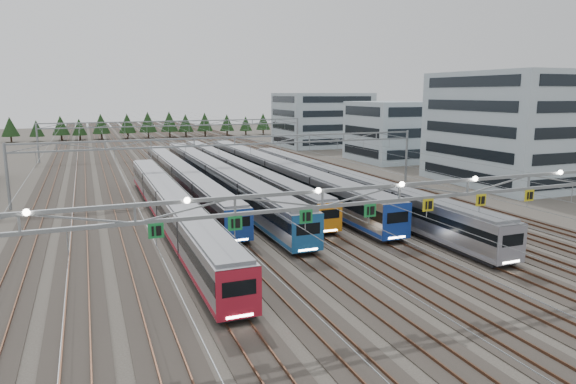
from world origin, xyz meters
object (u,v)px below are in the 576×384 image
object	(u,v)px
train_e	(275,172)
depot_bldg_south	(514,128)
train_c	(216,176)
train_f	(338,184)
train_a	(170,206)
depot_bldg_north	(322,120)
train_b	(182,177)
gantry_mid	(235,148)
gantry_far	(179,128)
train_d	(235,170)
depot_bldg_mid	(391,131)
gantry_near	(400,196)

from	to	relation	value
train_e	depot_bldg_south	bearing A→B (deg)	-16.31
train_c	train_f	world-z (taller)	train_c
train_a	depot_bldg_north	distance (m)	86.73
train_b	gantry_mid	bearing A→B (deg)	-30.31
train_a	depot_bldg_north	xyz separation A→B (m)	(50.62, 70.26, 4.80)
train_a	gantry_mid	xyz separation A→B (m)	(11.25, 14.74, 4.29)
depot_bldg_south	train_b	bearing A→B (deg)	166.58
train_e	gantry_far	size ratio (longest dim) A/B	1.16
train_c	depot_bldg_south	bearing A→B (deg)	-12.73
gantry_far	depot_bldg_north	size ratio (longest dim) A/B	2.56
train_d	train_f	world-z (taller)	train_f
train_a	gantry_far	xyz separation A→B (m)	(11.25, 59.74, 4.29)
gantry_mid	gantry_far	xyz separation A→B (m)	(0.00, 45.00, 0.00)
train_e	depot_bldg_north	world-z (taller)	depot_bldg_north
train_a	train_d	bearing A→B (deg)	59.87
train_b	depot_bldg_south	bearing A→B (deg)	-13.42
train_c	train_d	size ratio (longest dim) A/B	0.96
depot_bldg_mid	depot_bldg_north	bearing A→B (deg)	90.34
train_d	depot_bldg_south	size ratio (longest dim) A/B	3.08
train_c	depot_bldg_north	distance (m)	67.72
train_c	train_e	distance (m)	9.01
gantry_mid	depot_bldg_mid	world-z (taller)	depot_bldg_mid
train_c	gantry_mid	size ratio (longest dim) A/B	1.16
train_b	train_d	distance (m)	10.10
train_c	depot_bldg_south	xyz separation A→B (m)	(44.24, -9.99, 6.29)
train_f	depot_bldg_north	bearing A→B (deg)	66.54
train_c	gantry_near	distance (m)	42.77
gantry_far	depot_bldg_south	world-z (taller)	depot_bldg_south
train_b	gantry_mid	world-z (taller)	gantry_mid
train_c	depot_bldg_north	size ratio (longest dim) A/B	2.97
train_e	gantry_near	xyz separation A→B (m)	(-6.80, -42.75, 4.86)
gantry_near	gantry_far	bearing A→B (deg)	89.97
train_b	train_c	xyz separation A→B (m)	(4.50, -1.63, 0.14)
train_c	gantry_far	bearing A→B (deg)	86.98
train_b	train_f	world-z (taller)	train_f
depot_bldg_mid	depot_bldg_north	size ratio (longest dim) A/B	0.73
train_b	depot_bldg_south	size ratio (longest dim) A/B	2.66
train_e	depot_bldg_south	xyz separation A→B (m)	(35.24, -10.31, 6.21)
depot_bldg_north	train_d	bearing A→B (deg)	-128.30
train_c	train_f	distance (m)	17.79
train_d	gantry_far	world-z (taller)	gantry_far
train_a	gantry_far	bearing A→B (deg)	79.33
train_d	gantry_near	size ratio (longest dim) A/B	1.20
train_e	gantry_mid	world-z (taller)	gantry_mid
gantry_near	gantry_mid	distance (m)	40.12
gantry_far	depot_bldg_mid	xyz separation A→B (m)	(39.57, -22.51, -0.35)
train_a	depot_bldg_north	world-z (taller)	depot_bldg_north
train_b	depot_bldg_mid	distance (m)	50.05
gantry_mid	gantry_far	size ratio (longest dim) A/B	1.00
depot_bldg_north	train_a	bearing A→B (deg)	-125.77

